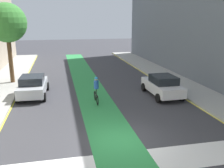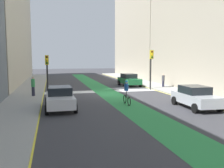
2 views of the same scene
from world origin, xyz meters
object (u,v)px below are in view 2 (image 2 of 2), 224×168
traffic_signal_near_left (151,62)px  traffic_signal_near_right (47,67)px  pedestrian_sidewalk_left_a (163,80)px  car_silver_left_far (195,97)px  car_white_right_far (60,98)px  car_green_left_near (129,80)px  pedestrian_sidewalk_right_a (33,86)px  cyclist_in_lane (127,92)px

traffic_signal_near_left → traffic_signal_near_right: bearing=0.9°
traffic_signal_near_left → pedestrian_sidewalk_left_a: (-2.10, -1.16, -2.16)m
car_silver_left_far → car_white_right_far: (9.40, -1.93, 0.00)m
traffic_signal_near_right → pedestrian_sidewalk_left_a: 13.51m
traffic_signal_near_right → car_silver_left_far: bearing=136.4°
pedestrian_sidewalk_left_a → car_silver_left_far: bearing=74.9°
car_green_left_near → traffic_signal_near_right: bearing=24.1°
pedestrian_sidewalk_right_a → cyclist_in_lane: bearing=144.2°
traffic_signal_near_right → traffic_signal_near_left: (-11.23, -0.18, 0.39)m
car_white_right_far → pedestrian_sidewalk_left_a: bearing=-143.3°
traffic_signal_near_right → traffic_signal_near_left: 11.24m
traffic_signal_near_left → car_silver_left_far: size_ratio=1.04×
traffic_signal_near_left → car_silver_left_far: traffic_signal_near_left is taller
traffic_signal_near_left → pedestrian_sidewalk_left_a: 3.23m
traffic_signal_near_right → cyclist_in_lane: traffic_signal_near_right is taller
traffic_signal_near_left → car_green_left_near: size_ratio=1.04×
car_green_left_near → pedestrian_sidewalk_left_a: bearing=135.3°
car_silver_left_far → pedestrian_sidewalk_right_a: 13.91m
traffic_signal_near_right → cyclist_in_lane: size_ratio=2.07×
traffic_signal_near_left → car_white_right_far: bearing=38.1°
cyclist_in_lane → car_white_right_far: bearing=6.7°
car_silver_left_far → pedestrian_sidewalk_right_a: pedestrian_sidewalk_right_a is taller
car_green_left_near → pedestrian_sidewalk_right_a: pedestrian_sidewalk_right_a is taller
traffic_signal_near_left → pedestrian_sidewalk_left_a: bearing=-151.1°
pedestrian_sidewalk_right_a → pedestrian_sidewalk_left_a: pedestrian_sidewalk_right_a is taller
car_silver_left_far → pedestrian_sidewalk_right_a: bearing=-33.8°
traffic_signal_near_right → car_silver_left_far: traffic_signal_near_right is taller
car_white_right_far → cyclist_in_lane: 5.09m
pedestrian_sidewalk_right_a → traffic_signal_near_left: bearing=-169.6°
car_green_left_near → car_white_right_far: same height
traffic_signal_near_left → car_white_right_far: traffic_signal_near_left is taller
traffic_signal_near_right → car_white_right_far: 8.19m
traffic_signal_near_right → car_green_left_near: traffic_signal_near_right is taller
traffic_signal_near_right → traffic_signal_near_left: traffic_signal_near_left is taller
car_green_left_near → pedestrian_sidewalk_right_a: 13.15m
pedestrian_sidewalk_left_a → car_white_right_far: bearing=36.7°
car_silver_left_far → pedestrian_sidewalk_left_a: bearing=-105.1°
pedestrian_sidewalk_right_a → car_white_right_far: bearing=110.4°
car_silver_left_far → car_white_right_far: size_ratio=1.01×
traffic_signal_near_right → pedestrian_sidewalk_right_a: traffic_signal_near_right is taller
car_white_right_far → traffic_signal_near_right: bearing=-83.4°
pedestrian_sidewalk_left_a → car_green_left_near: bearing=-44.7°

